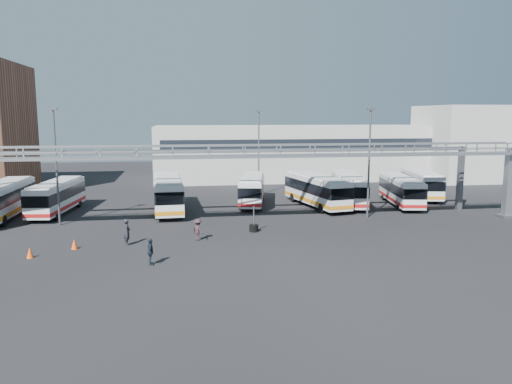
{
  "coord_description": "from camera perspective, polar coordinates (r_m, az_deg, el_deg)",
  "views": [
    {
      "loc": [
        -5.49,
        -37.1,
        9.52
      ],
      "look_at": [
        1.19,
        6.0,
        2.84
      ],
      "focal_mm": 35.0,
      "sensor_mm": 36.0,
      "label": 1
    }
  ],
  "objects": [
    {
      "name": "light_pole_mid",
      "position": [
        47.6,
        12.82,
        3.92
      ],
      "size": [
        0.7,
        0.35,
        10.21
      ],
      "color": "#4C4F54",
      "rests_on": "ground"
    },
    {
      "name": "warehouse",
      "position": [
        77.31,
        4.31,
        4.59
      ],
      "size": [
        42.0,
        14.0,
        8.0
      ],
      "primitive_type": "cube",
      "color": "#9E9E99",
      "rests_on": "ground"
    },
    {
      "name": "pedestrian_d",
      "position": [
        32.95,
        -11.97,
        -6.71
      ],
      "size": [
        0.45,
        1.03,
        1.75
      ],
      "primitive_type": "imported",
      "rotation": [
        0.0,
        0.0,
        1.6
      ],
      "color": "#19232E",
      "rests_on": "ground"
    },
    {
      "name": "light_pole_back",
      "position": [
        59.98,
        0.32,
        5.08
      ],
      "size": [
        0.7,
        0.35,
        10.21
      ],
      "color": "#4C4F54",
      "rests_on": "ground"
    },
    {
      "name": "bus_8",
      "position": [
        55.55,
        16.24,
        0.27
      ],
      "size": [
        4.02,
        10.43,
        3.09
      ],
      "rotation": [
        0.0,
        0.0,
        -0.17
      ],
      "color": "silver",
      "rests_on": "ground"
    },
    {
      "name": "bus_5",
      "position": [
        53.93,
        -0.45,
        0.39
      ],
      "size": [
        4.3,
        10.5,
        3.11
      ],
      "rotation": [
        0.0,
        0.0,
        -0.19
      ],
      "color": "silver",
      "rests_on": "ground"
    },
    {
      "name": "gantry",
      "position": [
        43.51,
        -1.52,
        3.41
      ],
      "size": [
        51.4,
        5.15,
        7.1
      ],
      "color": "gray",
      "rests_on": "ground"
    },
    {
      "name": "tire_stack",
      "position": [
        41.46,
        -0.25,
        -4.06
      ],
      "size": [
        0.75,
        0.75,
        2.14
      ],
      "color": "black",
      "rests_on": "ground"
    },
    {
      "name": "bus_1",
      "position": [
        52.58,
        -21.82,
        -0.41
      ],
      "size": [
        3.63,
        10.7,
        3.19
      ],
      "rotation": [
        0.0,
        0.0,
        -0.12
      ],
      "color": "silver",
      "rests_on": "ground"
    },
    {
      "name": "bus_6",
      "position": [
        52.88,
        6.91,
        0.31
      ],
      "size": [
        4.56,
        11.34,
        3.36
      ],
      "rotation": [
        0.0,
        0.0,
        0.19
      ],
      "color": "silver",
      "rests_on": "ground"
    },
    {
      "name": "bus_0",
      "position": [
        51.9,
        -26.94,
        -0.7
      ],
      "size": [
        2.83,
        11.3,
        3.42
      ],
      "rotation": [
        0.0,
        0.0,
        -0.02
      ],
      "color": "silver",
      "rests_on": "ground"
    },
    {
      "name": "bus_9",
      "position": [
        61.61,
        18.36,
        1.01
      ],
      "size": [
        4.5,
        10.65,
        3.15
      ],
      "rotation": [
        0.0,
        0.0,
        -0.21
      ],
      "color": "silver",
      "rests_on": "ground"
    },
    {
      "name": "light_pole_left",
      "position": [
        46.47,
        -21.89,
        3.4
      ],
      "size": [
        0.7,
        0.35,
        10.21
      ],
      "color": "#4C4F54",
      "rests_on": "ground"
    },
    {
      "name": "cone_left",
      "position": [
        37.23,
        -24.44,
        -6.33
      ],
      "size": [
        0.51,
        0.51,
        0.73
      ],
      "primitive_type": "cone",
      "rotation": [
        0.0,
        0.0,
        -0.11
      ],
      "color": "#F24B0D",
      "rests_on": "ground"
    },
    {
      "name": "bus_3",
      "position": [
        50.66,
        -10.01,
        -0.04
      ],
      "size": [
        3.14,
        11.59,
        3.49
      ],
      "rotation": [
        0.0,
        0.0,
        0.04
      ],
      "color": "silver",
      "rests_on": "ground"
    },
    {
      "name": "cone_right",
      "position": [
        38.45,
        -20.05,
        -5.6
      ],
      "size": [
        0.57,
        0.57,
        0.74
      ],
      "primitive_type": "cone",
      "rotation": [
        0.0,
        0.0,
        0.26
      ],
      "color": "#F24B0D",
      "rests_on": "ground"
    },
    {
      "name": "pedestrian_c",
      "position": [
        38.73,
        -6.65,
        -4.31
      ],
      "size": [
        1.16,
        1.24,
        1.68
      ],
      "primitive_type": "imported",
      "rotation": [
        0.0,
        0.0,
        2.23
      ],
      "color": "#332224",
      "rests_on": "ground"
    },
    {
      "name": "bus_7",
      "position": [
        54.6,
        10.57,
        0.46
      ],
      "size": [
        4.65,
        11.19,
        3.31
      ],
      "rotation": [
        0.0,
        0.0,
        -0.2
      ],
      "color": "silver",
      "rests_on": "ground"
    },
    {
      "name": "ground",
      "position": [
        38.7,
        -0.38,
        -5.54
      ],
      "size": [
        140.0,
        140.0,
        0.0
      ],
      "primitive_type": "plane",
      "color": "black",
      "rests_on": "ground"
    },
    {
      "name": "building_right",
      "position": [
        81.75,
        23.45,
        5.17
      ],
      "size": [
        14.0,
        12.0,
        11.0
      ],
      "primitive_type": "cube",
      "color": "#B2B2AD",
      "rests_on": "ground"
    },
    {
      "name": "pedestrian_a",
      "position": [
        38.26,
        -14.5,
        -4.46
      ],
      "size": [
        0.5,
        0.74,
        1.98
      ],
      "primitive_type": "imported",
      "rotation": [
        0.0,
        0.0,
        1.53
      ],
      "color": "black",
      "rests_on": "ground"
    }
  ]
}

